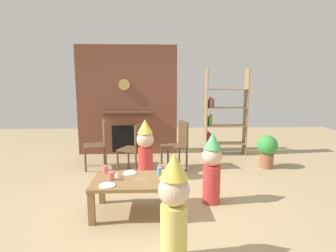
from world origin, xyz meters
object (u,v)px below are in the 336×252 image
at_px(paper_cup_near_left, 160,169).
at_px(paper_plate_front, 107,185).
at_px(paper_plate_rear, 130,173).
at_px(child_in_pink, 212,166).
at_px(paper_cup_far_left, 164,173).
at_px(potted_plant_tall, 267,149).
at_px(paper_cup_far_right, 106,169).
at_px(dining_chair_right, 179,142).
at_px(dining_chair_middle, 136,146).
at_px(child_with_cone_hat, 174,206).
at_px(bookshelf, 223,115).
at_px(child_by_the_chairs, 145,148).
at_px(birthday_cake_slice, 117,174).
at_px(paper_cup_near_right, 111,176).
at_px(coffee_table, 133,185).
at_px(dining_chair_left, 100,141).
at_px(paper_cup_center, 159,171).

distance_m(paper_cup_near_left, paper_plate_front, 0.75).
xyz_separation_m(paper_plate_rear, child_in_pink, (1.08, 0.02, 0.07)).
height_order(paper_cup_far_left, potted_plant_tall, potted_plant_tall).
height_order(paper_cup_far_right, potted_plant_tall, potted_plant_tall).
distance_m(paper_cup_near_left, dining_chair_right, 1.50).
bearing_deg(dining_chair_middle, child_with_cone_hat, 127.05).
relative_size(bookshelf, child_by_the_chairs, 1.88).
xyz_separation_m(child_with_cone_hat, child_in_pink, (0.57, 1.19, -0.03)).
bearing_deg(potted_plant_tall, birthday_cake_slice, -147.96).
relative_size(paper_cup_near_right, dining_chair_right, 0.11).
height_order(coffee_table, child_in_pink, child_in_pink).
bearing_deg(dining_chair_left, paper_cup_center, 107.61).
distance_m(child_by_the_chairs, dining_chair_left, 1.11).
bearing_deg(paper_cup_near_left, child_by_the_chairs, 104.68).
bearing_deg(paper_cup_far_right, potted_plant_tall, 27.90).
distance_m(paper_cup_far_left, child_by_the_chairs, 1.10).
bearing_deg(paper_cup_near_left, coffee_table, -145.34).
distance_m(paper_cup_near_right, dining_chair_right, 1.95).
relative_size(paper_cup_near_left, paper_cup_center, 0.99).
distance_m(paper_cup_near_left, child_with_cone_hat, 1.19).
bearing_deg(child_in_pink, child_with_cone_hat, 51.07).
relative_size(child_with_cone_hat, dining_chair_left, 1.12).
height_order(birthday_cake_slice, potted_plant_tall, potted_plant_tall).
bearing_deg(paper_cup_near_left, paper_cup_near_right, -157.70).
height_order(paper_cup_near_left, child_by_the_chairs, child_by_the_chairs).
bearing_deg(dining_chair_left, paper_cup_near_right, 90.12).
xyz_separation_m(child_in_pink, dining_chair_middle, (-1.09, 1.18, 0.01)).
height_order(dining_chair_left, potted_plant_tall, dining_chair_left).
relative_size(child_with_cone_hat, dining_chair_middle, 1.12).
bearing_deg(paper_plate_rear, potted_plant_tall, 31.39).
relative_size(paper_cup_near_right, child_with_cone_hat, 0.10).
xyz_separation_m(paper_cup_far_right, child_with_cone_hat, (0.82, -1.20, 0.05)).
distance_m(paper_plate_rear, birthday_cake_slice, 0.19).
bearing_deg(dining_chair_left, dining_chair_middle, 135.40).
height_order(paper_cup_near_right, dining_chair_left, dining_chair_left).
distance_m(paper_cup_far_right, birthday_cake_slice, 0.23).
bearing_deg(paper_cup_near_right, potted_plant_tall, 33.03).
bearing_deg(paper_cup_center, paper_cup_far_left, -42.35).
bearing_deg(dining_chair_middle, paper_cup_far_right, 100.28).
bearing_deg(paper_cup_center, paper_plate_rear, 168.61).
bearing_deg(paper_cup_center, paper_cup_near_right, -165.75).
xyz_separation_m(paper_cup_far_left, dining_chair_middle, (-0.46, 1.34, 0.04)).
relative_size(paper_cup_near_left, paper_cup_near_right, 1.00).
distance_m(paper_cup_far_left, child_with_cone_hat, 1.04).
xyz_separation_m(paper_cup_far_right, dining_chair_left, (-0.41, 1.57, 0.03)).
bearing_deg(paper_cup_center, dining_chair_middle, 107.14).
bearing_deg(child_with_cone_hat, potted_plant_tall, -61.13).
relative_size(paper_cup_near_right, paper_cup_far_left, 1.19).
bearing_deg(dining_chair_middle, child_by_the_chairs, 145.85).
bearing_deg(paper_cup_far_right, paper_cup_near_right, -65.70).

